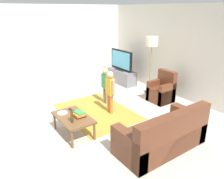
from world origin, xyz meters
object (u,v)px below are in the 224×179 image
Objects in this scene: floor_lamp at (152,45)px; plate at (62,113)px; armchair at (162,91)px; tv_remote at (71,110)px; child_near_tv at (105,83)px; book_stack at (79,114)px; tv at (121,60)px; couch at (164,136)px; coffee_table at (73,119)px; bottle at (72,116)px; tv_stand at (121,77)px; child_center at (110,89)px.

floor_lamp reaches higher than plate.
tv_remote is (-0.11, -2.83, 0.13)m from armchair.
tv_remote is (0.69, -1.38, -0.19)m from child_near_tv.
floor_lamp is at bearing 107.91° from book_stack.
couch is (3.70, -1.79, -0.56)m from tv.
tv_remote is (-0.30, 0.10, 0.06)m from coffee_table.
bottle is at bearing -29.89° from tv_remote.
armchair is 2.94m from coffee_table.
couch is at bearing 44.92° from bottle.
bottle is at bearing -51.96° from tv_stand.
tv_stand is 3.88× the size of bottle.
tv is at bearing 128.23° from bottle.
plate is at bearing -91.73° from armchair.
child_center reaches higher than couch.
armchair is at bearing 94.91° from book_stack.
couch is 1.83m from bottle.
coffee_table is at bearing -71.54° from child_center.
book_stack is at bearing 35.49° from plate.
couch is 1.61× the size of child_center.
couch is at bearing -46.23° from armchair.
child_near_tv is at bearing 114.05° from plate.
child_near_tv is 3.36× the size of bottle.
tv_remote is 0.77× the size of plate.
armchair is at bearing 97.61° from bottle.
bottle is (1.14, -3.24, -0.99)m from floor_lamp.
armchair is at bearing -1.12° from tv_stand.
tv is 1.91m from child_near_tv.
floor_lamp is (-0.73, 0.19, 1.25)m from armchair.
child_near_tv is at bearing 123.88° from coffee_table.
couch is 5.83× the size of bottle.
tv is at bearing 179.47° from armchair.
tv_stand is 2.01m from armchair.
child_near_tv is 3.74× the size of book_stack.
plate reaches higher than tv_remote.
floor_lamp is (-2.42, 1.96, 1.25)m from couch.
tv_remote is at bearing -78.46° from floor_lamp.
tv_stand reaches higher than tv_remote.
plate is (0.02, -0.22, -0.00)m from tv_remote.
couch is 1.90m from coffee_table.
coffee_table is 0.16m from book_stack.
book_stack is 0.90× the size of bottle.
plate is at bearing -58.00° from tv.
armchair is 5.29× the size of tv_remote.
child_center is 1.23m from book_stack.
coffee_table is 3.61× the size of book_stack.
armchair reaches higher than plate.
child_near_tv is (-0.08, -1.64, -0.92)m from floor_lamp.
tv is at bearing -90.00° from tv_stand.
child_center is at bearing 95.61° from plate.
floor_lamp is at bearing 109.33° from bottle.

